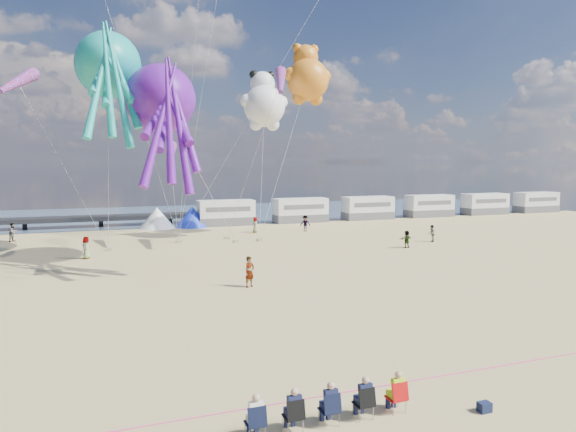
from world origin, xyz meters
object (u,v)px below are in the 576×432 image
object	(u,v)px
sandbag_a	(109,249)
sandbag_c	(260,240)
sandbag_d	(227,238)
kite_octopus_teal	(108,65)
motorhome_5	(536,202)
cooler_navy	(484,407)
beachgoer_6	(255,225)
kite_octopus_purple	(160,100)
windsock_mid	(280,81)
windsock_right	(170,157)
beachgoer_2	(305,223)
sandbag_e	(179,242)
beachgoer_7	(13,232)
standing_person	(250,272)
beachgoer_0	(86,248)
tent_blue	(192,217)
beachgoer_1	(432,234)
kite_teddy_orange	(308,80)
motorhome_0	(226,213)
windsock_left	(18,82)
kite_panda	(264,106)
motorhome_2	(368,208)
motorhome_3	(429,206)
motorhome_4	(485,204)
beachgoer_4	(407,239)
tent_white	(157,218)
sandbag_b	(236,241)
motorhome_1	(301,210)
spectator_row	(329,402)

from	to	relation	value
sandbag_a	sandbag_c	bearing A→B (deg)	3.32
sandbag_d	kite_octopus_teal	distance (m)	18.91
motorhome_5	cooler_navy	world-z (taller)	motorhome_5
beachgoer_6	kite_octopus_purple	world-z (taller)	kite_octopus_purple
windsock_mid	windsock_right	xyz separation A→B (m)	(-8.53, 4.91, -6.24)
motorhome_5	beachgoer_2	bearing A→B (deg)	-168.52
beachgoer_2	sandbag_e	size ratio (longest dim) A/B	3.50
cooler_navy	beachgoer_7	world-z (taller)	beachgoer_7
standing_person	beachgoer_0	distance (m)	16.12
tent_blue	beachgoer_1	bearing A→B (deg)	-44.81
beachgoer_0	beachgoer_2	xyz separation A→B (m)	(21.87, 8.87, 0.00)
sandbag_c	kite_teddy_orange	bearing A→B (deg)	21.38
motorhome_0	beachgoer_7	xyz separation A→B (m)	(-21.81, -5.41, -0.61)
kite_octopus_teal	windsock_left	size ratio (longest dim) A/B	1.78
tent_blue	beachgoer_1	distance (m)	27.15
motorhome_0	beachgoer_0	bearing A→B (deg)	-131.30
kite_panda	sandbag_c	bearing A→B (deg)	-144.08
motorhome_2	cooler_navy	world-z (taller)	motorhome_2
windsock_left	kite_octopus_teal	bearing A→B (deg)	7.73
sandbag_d	motorhome_2	bearing A→B (deg)	26.77
motorhome_3	kite_octopus_purple	bearing A→B (deg)	-152.14
beachgoer_2	windsock_left	bearing A→B (deg)	-137.57
motorhome_4	sandbag_e	size ratio (longest dim) A/B	13.20
sandbag_d	sandbag_c	bearing A→B (deg)	-39.96
beachgoer_7	windsock_left	distance (m)	16.05
beachgoer_7	standing_person	bearing A→B (deg)	-114.15
motorhome_2	beachgoer_1	bearing A→B (deg)	-101.07
tent_blue	beachgoer_4	size ratio (longest dim) A/B	2.61
tent_white	sandbag_e	size ratio (longest dim) A/B	8.00
beachgoer_7	sandbag_b	bearing A→B (deg)	-79.11
sandbag_c	kite_octopus_teal	distance (m)	20.09
tent_white	beachgoer_7	xyz separation A→B (m)	(-13.81, -5.41, -0.31)
cooler_navy	sandbag_d	distance (m)	36.76
motorhome_4	kite_teddy_orange	distance (m)	36.61
tent_white	windsock_mid	bearing A→B (deg)	-65.33
cooler_navy	windsock_mid	size ratio (longest dim) A/B	0.06
beachgoer_0	sandbag_b	bearing A→B (deg)	136.10
motorhome_1	beachgoer_4	xyz separation A→B (m)	(1.68, -21.23, -0.73)
beachgoer_2	kite_panda	world-z (taller)	kite_panda
motorhome_4	beachgoer_2	world-z (taller)	motorhome_4
motorhome_2	spectator_row	world-z (taller)	motorhome_2
kite_octopus_purple	motorhome_5	bearing A→B (deg)	20.55
sandbag_c	kite_teddy_orange	world-z (taller)	kite_teddy_orange
motorhome_3	sandbag_b	world-z (taller)	motorhome_3
sandbag_a	tent_blue	bearing A→B (deg)	55.83
beachgoer_2	windsock_mid	distance (m)	17.89
beachgoer_6	beachgoer_1	bearing A→B (deg)	60.24
motorhome_3	spectator_row	size ratio (longest dim) A/B	1.08
sandbag_b	kite_panda	distance (m)	13.07
motorhome_3	windsock_mid	xyz separation A→B (m)	(-28.03, -18.44, 12.65)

